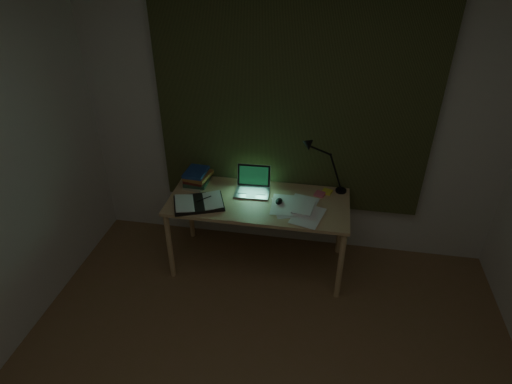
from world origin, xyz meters
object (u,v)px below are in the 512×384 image
book_stack (197,178)px  loose_papers (297,206)px  desk (258,233)px  desk_lamp (344,166)px  laptop (252,183)px  open_textbook (199,203)px

book_stack → loose_papers: book_stack is taller
desk → loose_papers: (0.32, -0.03, 0.34)m
desk → loose_papers: 0.47m
desk_lamp → loose_papers: bearing=-133.4°
desk → laptop: size_ratio=4.57×
loose_papers → desk_lamp: 0.50m
open_textbook → desk: bearing=-4.4°
book_stack → desk: bearing=-14.9°
desk → open_textbook: open_textbook is taller
book_stack → loose_papers: size_ratio=0.61×
laptop → loose_papers: laptop is taller
desk → laptop: (-0.07, 0.10, 0.43)m
laptop → book_stack: laptop is taller
book_stack → desk_lamp: (1.21, 0.11, 0.17)m
book_stack → open_textbook: bearing=-72.2°
book_stack → loose_papers: bearing=-11.8°
desk → book_stack: bearing=165.1°
desk → loose_papers: size_ratio=3.98×
laptop → loose_papers: 0.42m
desk_lamp → laptop: bearing=-161.6°
laptop → open_textbook: (-0.39, -0.24, -0.09)m
laptop → open_textbook: laptop is taller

